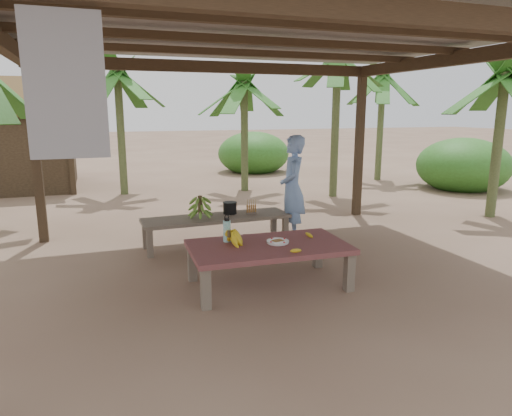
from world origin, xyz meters
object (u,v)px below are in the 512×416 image
object	(u,v)px
ripe_banana_bunch	(229,237)
water_flask	(227,230)
plate	(278,242)
cooking_pot	(230,208)
bench	(217,220)
work_table	(269,250)
woman	(293,188)

from	to	relation	value
ripe_banana_bunch	water_flask	bearing A→B (deg)	83.29
plate	cooking_pot	xyz separation A→B (m)	(-0.03, 1.88, 0.02)
plate	cooking_pot	world-z (taller)	cooking_pot
ripe_banana_bunch	bench	bearing A→B (deg)	80.28
bench	ripe_banana_bunch	distance (m)	1.68
ripe_banana_bunch	water_flask	world-z (taller)	water_flask
ripe_banana_bunch	work_table	bearing A→B (deg)	-16.58
water_flask	woman	world-z (taller)	woman
ripe_banana_bunch	water_flask	size ratio (longest dim) A/B	0.95
work_table	bench	size ratio (longest dim) A/B	0.83
bench	plate	size ratio (longest dim) A/B	8.58
water_flask	work_table	bearing A→B (deg)	-33.49
ripe_banana_bunch	plate	xyz separation A→B (m)	(0.55, -0.12, -0.08)
work_table	woman	xyz separation A→B (m)	(1.05, 1.69, 0.39)
cooking_pot	woman	xyz separation A→B (m)	(0.96, -0.20, 0.28)
ripe_banana_bunch	plate	bearing A→B (deg)	-12.51
ripe_banana_bunch	woman	world-z (taller)	woman
water_flask	cooking_pot	world-z (taller)	water_flask
bench	water_flask	size ratio (longest dim) A/B	6.84
work_table	water_flask	bearing A→B (deg)	148.87
work_table	ripe_banana_bunch	size ratio (longest dim) A/B	5.95
work_table	cooking_pot	distance (m)	1.89
woman	ripe_banana_bunch	bearing A→B (deg)	-24.92
work_table	bench	distance (m)	1.78
work_table	bench	world-z (taller)	work_table
ripe_banana_bunch	water_flask	distance (m)	0.15
bench	plate	distance (m)	1.79
ripe_banana_bunch	cooking_pot	world-z (taller)	ripe_banana_bunch
woman	water_flask	bearing A→B (deg)	-27.41
work_table	woman	bearing A→B (deg)	60.55
plate	water_flask	distance (m)	0.61
ripe_banana_bunch	woman	xyz separation A→B (m)	(1.48, 1.56, 0.23)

